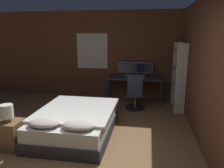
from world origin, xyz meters
TOP-DOWN VIEW (x-y plane):
  - wall_back at (-0.01, 3.98)m, footprint 12.00×0.08m
  - wall_side_right at (1.97, 1.50)m, footprint 0.06×12.00m
  - bed at (-0.43, 1.16)m, footprint 1.47×1.96m
  - nightstand at (-1.43, 0.46)m, footprint 0.46×0.40m
  - bedside_lamp at (-1.43, 0.46)m, footprint 0.22×0.22m
  - desk at (0.58, 3.58)m, footprint 1.66×0.67m
  - monitor_left at (0.31, 3.81)m, footprint 0.50×0.16m
  - monitor_right at (0.85, 3.81)m, footprint 0.50×0.16m
  - keyboard at (0.58, 3.35)m, footprint 0.35×0.13m
  - computer_mouse at (0.84, 3.35)m, footprint 0.07×0.05m
  - office_chair at (0.65, 2.87)m, footprint 0.52×0.52m
  - bookshelf at (1.79, 3.05)m, footprint 0.27×0.84m

SIDE VIEW (x-z plane):
  - nightstand at x=-1.43m, z-range 0.00..0.50m
  - bed at x=-0.43m, z-range -0.04..0.56m
  - office_chair at x=0.65m, z-range -0.12..0.87m
  - desk at x=0.58m, z-range 0.29..1.03m
  - bedside_lamp at x=-1.43m, z-range 0.53..0.83m
  - keyboard at x=0.58m, z-range 0.74..0.75m
  - computer_mouse at x=0.84m, z-range 0.74..0.77m
  - monitor_left at x=0.31m, z-range 0.77..1.19m
  - monitor_right at x=0.85m, z-range 0.77..1.19m
  - bookshelf at x=1.79m, z-range 0.10..1.88m
  - wall_side_right at x=1.97m, z-range 0.00..2.70m
  - wall_back at x=-0.01m, z-range 0.00..2.70m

